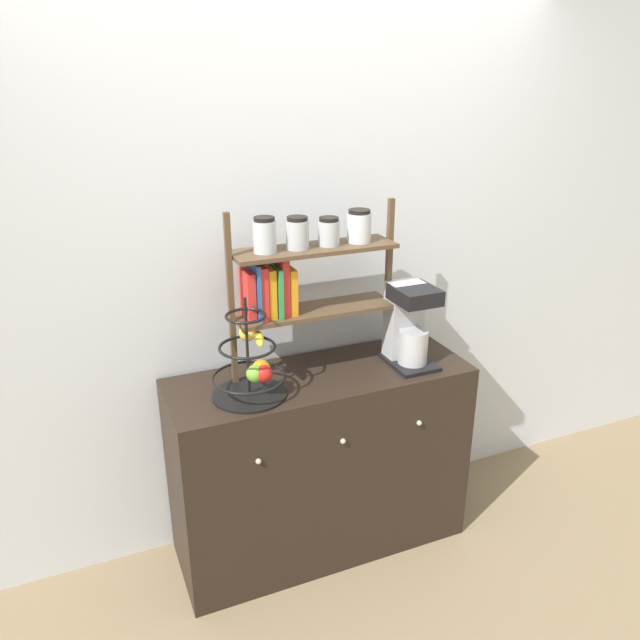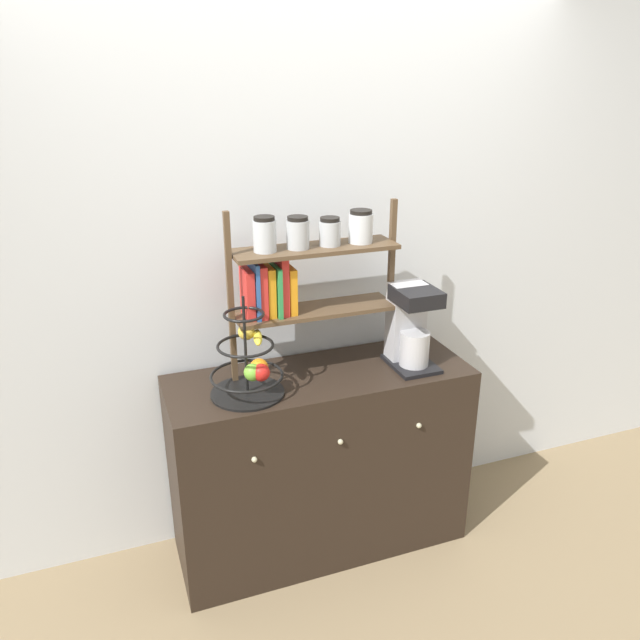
{
  "view_description": "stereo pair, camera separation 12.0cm",
  "coord_description": "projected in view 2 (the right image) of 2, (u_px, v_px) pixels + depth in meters",
  "views": [
    {
      "loc": [
        -0.97,
        -2.03,
        2.15
      ],
      "look_at": [
        -0.0,
        0.24,
        1.17
      ],
      "focal_mm": 35.0,
      "sensor_mm": 36.0,
      "label": 1
    },
    {
      "loc": [
        -0.86,
        -2.07,
        2.15
      ],
      "look_at": [
        -0.0,
        0.24,
        1.17
      ],
      "focal_mm": 35.0,
      "sensor_mm": 36.0,
      "label": 2
    }
  ],
  "objects": [
    {
      "name": "ground_plane",
      "position": [
        338.0,
        572.0,
        2.88
      ],
      "size": [
        12.0,
        12.0,
        0.0
      ],
      "primitive_type": "plane",
      "color": "#847051"
    },
    {
      "name": "wall_back",
      "position": [
        299.0,
        272.0,
        2.85
      ],
      "size": [
        7.0,
        0.05,
        2.6
      ],
      "primitive_type": "cube",
      "color": "silver",
      "rests_on": "ground_plane"
    },
    {
      "name": "sideboard",
      "position": [
        320.0,
        461.0,
        2.92
      ],
      "size": [
        1.35,
        0.49,
        0.91
      ],
      "color": "black",
      "rests_on": "ground_plane"
    },
    {
      "name": "coffee_maker",
      "position": [
        410.0,
        325.0,
        2.79
      ],
      "size": [
        0.19,
        0.25,
        0.37
      ],
      "color": "black",
      "rests_on": "sideboard"
    },
    {
      "name": "fruit_stand",
      "position": [
        250.0,
        365.0,
        2.53
      ],
      "size": [
        0.31,
        0.31,
        0.43
      ],
      "color": "black",
      "rests_on": "sideboard"
    },
    {
      "name": "shelf_hutch",
      "position": [
        299.0,
        270.0,
        2.61
      ],
      "size": [
        0.75,
        0.2,
        0.74
      ],
      "color": "brown",
      "rests_on": "sideboard"
    }
  ]
}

